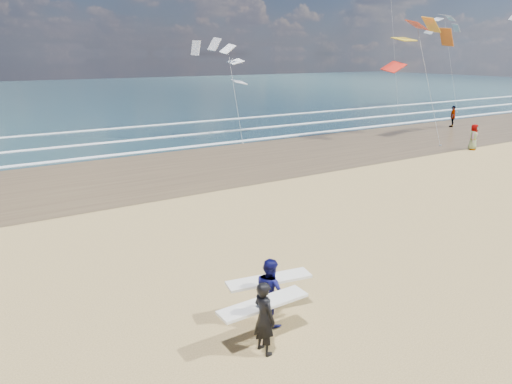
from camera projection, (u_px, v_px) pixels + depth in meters
wet_sand_strip at (353, 143)px, 34.31m from camera, size 220.00×12.00×0.01m
ocean at (135, 93)px, 78.38m from camera, size 220.00×100.00×0.02m
foam_breakers at (277, 125)px, 42.54m from camera, size 220.00×11.70×0.05m
surfer_near at (264, 316)px, 10.06m from camera, size 2.21×0.97×1.73m
surfer_far at (270, 290)px, 11.22m from camera, size 2.26×1.21×1.69m
beachgoer_0 at (474, 137)px, 31.59m from camera, size 1.02×0.85×1.78m
beachgoer_1 at (453, 116)px, 41.45m from camera, size 1.21×1.00×1.93m
kite_0 at (424, 60)px, 34.00m from camera, size 7.31×4.90×9.92m
kite_1 at (233, 83)px, 35.03m from camera, size 5.41×4.69×7.86m
kite_2 at (449, 54)px, 52.41m from camera, size 5.50×4.70×11.79m
kite_5 at (393, 34)px, 51.37m from camera, size 5.08×4.66×16.32m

